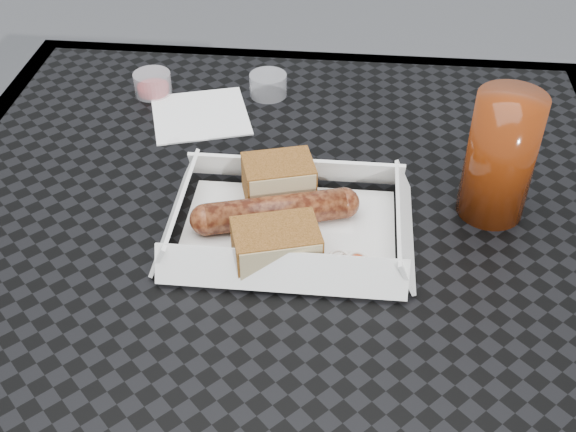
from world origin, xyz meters
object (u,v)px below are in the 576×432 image
object	(u,v)px
bratwurst	(276,211)
drink_glass	(500,157)
patio_table	(276,274)
food_tray	(289,231)

from	to	relation	value
bratwurst	drink_glass	world-z (taller)	drink_glass
patio_table	food_tray	bearing A→B (deg)	-41.31
patio_table	bratwurst	distance (m)	0.10
food_tray	drink_glass	size ratio (longest dim) A/B	1.56
patio_table	drink_glass	bearing A→B (deg)	10.72
patio_table	food_tray	world-z (taller)	food_tray
food_tray	bratwurst	xyz separation A→B (m)	(-0.01, 0.01, 0.02)
bratwurst	drink_glass	size ratio (longest dim) A/B	1.23
food_tray	bratwurst	bearing A→B (deg)	151.86
patio_table	drink_glass	xyz separation A→B (m)	(0.23, 0.04, 0.15)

